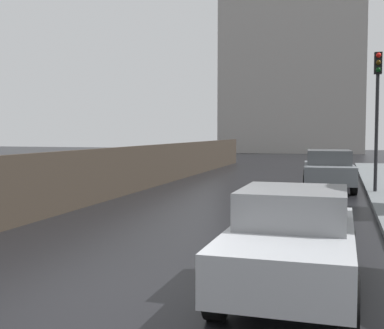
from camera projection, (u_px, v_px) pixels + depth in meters
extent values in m
plane|color=black|center=(91.00, 305.00, 6.54)|extent=(120.00, 120.00, 0.00)
cube|color=#B2B5BA|center=(292.00, 247.00, 7.02)|extent=(1.67, 3.97, 0.61)
cube|color=gray|center=(293.00, 206.00, 7.11)|extent=(1.46, 1.68, 0.51)
cylinder|color=black|center=(254.00, 245.00, 8.51)|extent=(0.22, 0.67, 0.67)
cylinder|color=black|center=(348.00, 251.00, 8.07)|extent=(0.22, 0.67, 0.67)
cylinder|color=black|center=(217.00, 292.00, 6.01)|extent=(0.22, 0.67, 0.67)
cylinder|color=black|center=(349.00, 305.00, 5.58)|extent=(0.22, 0.67, 0.67)
cube|color=slate|center=(328.00, 173.00, 19.42)|extent=(2.07, 4.34, 0.67)
cube|color=#494D50|center=(329.00, 157.00, 19.31)|extent=(1.72, 2.21, 0.54)
cylinder|color=black|center=(306.00, 178.00, 20.99)|extent=(0.26, 0.69, 0.67)
cylinder|color=black|center=(348.00, 178.00, 20.62)|extent=(0.26, 0.69, 0.67)
cylinder|color=black|center=(306.00, 184.00, 18.27)|extent=(0.26, 0.69, 0.67)
cylinder|color=black|center=(354.00, 186.00, 17.90)|extent=(0.26, 0.69, 0.67)
cylinder|color=black|center=(376.00, 133.00, 17.69)|extent=(0.12, 0.12, 4.13)
cube|color=black|center=(378.00, 63.00, 17.53)|extent=(0.26, 0.26, 0.75)
sphere|color=red|center=(379.00, 55.00, 17.35)|extent=(0.17, 0.17, 0.17)
sphere|color=#392405|center=(378.00, 62.00, 17.36)|extent=(0.17, 0.17, 0.17)
sphere|color=black|center=(378.00, 70.00, 17.38)|extent=(0.17, 0.17, 0.17)
cube|color=#9E9993|center=(291.00, 44.00, 54.72)|extent=(15.53, 9.36, 23.55)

